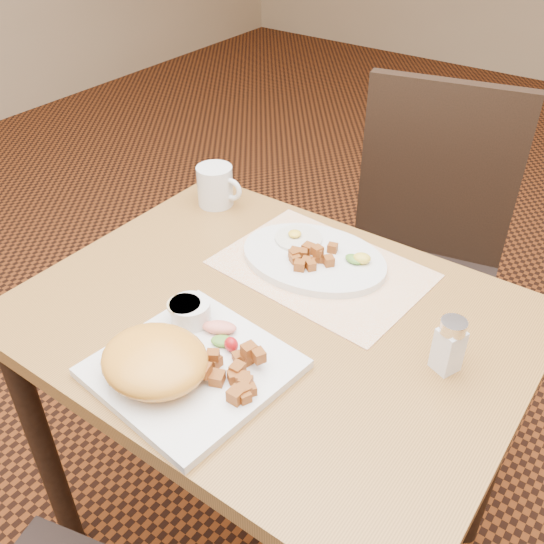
{
  "coord_description": "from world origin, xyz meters",
  "views": [
    {
      "loc": [
        0.5,
        -0.69,
        1.47
      ],
      "look_at": [
        -0.02,
        0.03,
        0.82
      ],
      "focal_mm": 40.0,
      "sensor_mm": 36.0,
      "label": 1
    }
  ],
  "objects": [
    {
      "name": "garnish_sq",
      "position": [
        -0.02,
        -0.12,
        0.78
      ],
      "size": [
        0.09,
        0.07,
        0.03
      ],
      "color": "#387223",
      "rests_on": "plate_square"
    },
    {
      "name": "ramekin",
      "position": [
        -0.09,
        -0.11,
        0.79
      ],
      "size": [
        0.07,
        0.07,
        0.04
      ],
      "color": "silver",
      "rests_on": "plate_square"
    },
    {
      "name": "table",
      "position": [
        0.0,
        0.0,
        0.64
      ],
      "size": [
        0.9,
        0.7,
        0.75
      ],
      "color": "olive",
      "rests_on": "ground"
    },
    {
      "name": "home_fries_sq",
      "position": [
        0.06,
        -0.18,
        0.78
      ],
      "size": [
        0.11,
        0.1,
        0.04
      ],
      "color": "#9B4F19",
      "rests_on": "plate_square"
    },
    {
      "name": "placemat",
      "position": [
        0.0,
        0.17,
        0.75
      ],
      "size": [
        0.42,
        0.31,
        0.0
      ],
      "primitive_type": "cube",
      "rotation": [
        0.0,
        0.0,
        -0.08
      ],
      "color": "white",
      "rests_on": "table"
    },
    {
      "name": "hollandaise_mound",
      "position": [
        -0.05,
        -0.24,
        0.8
      ],
      "size": [
        0.18,
        0.16,
        0.07
      ],
      "color": "gold",
      "rests_on": "plate_square"
    },
    {
      "name": "salt_shaker",
      "position": [
        0.31,
        0.05,
        0.8
      ],
      "size": [
        0.05,
        0.05,
        0.1
      ],
      "color": "white",
      "rests_on": "table"
    },
    {
      "name": "plate_square",
      "position": [
        -0.02,
        -0.19,
        0.76
      ],
      "size": [
        0.31,
        0.31,
        0.02
      ],
      "primitive_type": "cube",
      "rotation": [
        0.0,
        0.0,
        -0.11
      ],
      "color": "silver",
      "rests_on": "table"
    },
    {
      "name": "home_fries_ov",
      "position": [
        -0.02,
        0.16,
        0.78
      ],
      "size": [
        0.1,
        0.12,
        0.03
      ],
      "color": "#9B4F19",
      "rests_on": "plate_oval"
    },
    {
      "name": "plate_oval",
      "position": [
        -0.02,
        0.18,
        0.76
      ],
      "size": [
        0.32,
        0.25,
        0.02
      ],
      "primitive_type": null,
      "rotation": [
        0.0,
        0.0,
        0.09
      ],
      "color": "silver",
      "rests_on": "placemat"
    },
    {
      "name": "ground",
      "position": [
        0.0,
        0.0,
        0.0
      ],
      "size": [
        8.0,
        8.0,
        0.0
      ],
      "primitive_type": "plane",
      "color": "black",
      "rests_on": "ground"
    },
    {
      "name": "fried_egg",
      "position": [
        -0.08,
        0.21,
        0.77
      ],
      "size": [
        0.1,
        0.1,
        0.02
      ],
      "color": "white",
      "rests_on": "plate_oval"
    },
    {
      "name": "coffee_mug",
      "position": [
        -0.34,
        0.25,
        0.8
      ],
      "size": [
        0.11,
        0.08,
        0.09
      ],
      "color": "silver",
      "rests_on": "table"
    },
    {
      "name": "garnish_ov",
      "position": [
        0.06,
        0.21,
        0.78
      ],
      "size": [
        0.06,
        0.04,
        0.02
      ],
      "color": "#387223",
      "rests_on": "plate_oval"
    },
    {
      "name": "chair_far",
      "position": [
        0.02,
        0.66,
        0.54
      ],
      "size": [
        0.5,
        0.51,
        0.97
      ],
      "rotation": [
        0.0,
        0.0,
        3.35
      ],
      "color": "black",
      "rests_on": "ground"
    }
  ]
}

